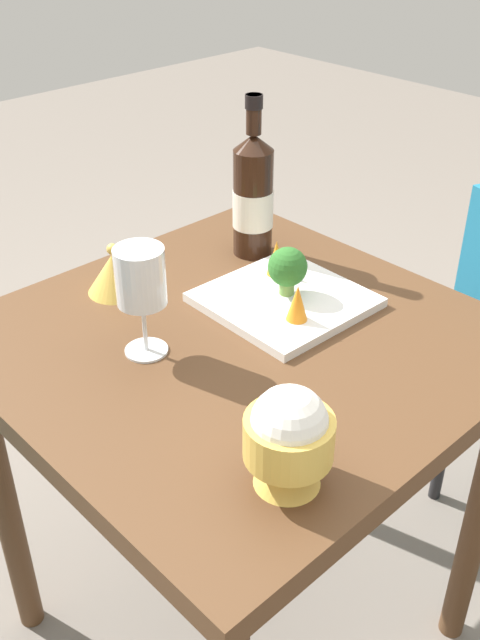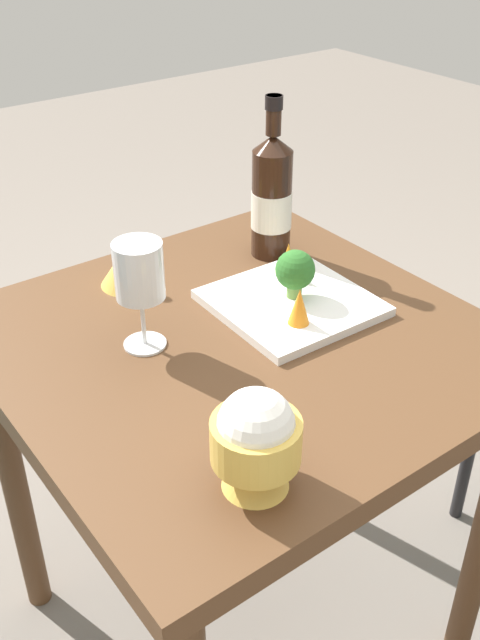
# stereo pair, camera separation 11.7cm
# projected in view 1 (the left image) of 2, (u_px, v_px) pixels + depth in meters

# --- Properties ---
(ground_plane) EXTENTS (8.00, 8.00, 0.00)m
(ground_plane) POSITION_uv_depth(u_px,v_px,m) (240.00, 623.00, 1.58)
(ground_plane) COLOR gray
(dining_table) EXTENTS (0.76, 0.76, 0.75)m
(dining_table) POSITION_uv_depth(u_px,v_px,m) (240.00, 388.00, 1.24)
(dining_table) COLOR brown
(dining_table) RESTS_ON ground_plane
(wine_bottle) EXTENTS (0.08, 0.08, 0.31)m
(wine_bottle) POSITION_uv_depth(u_px,v_px,m) (253.00, 195.00, 1.37)
(wine_bottle) COLOR black
(wine_bottle) RESTS_ON dining_table
(wine_glass) EXTENTS (0.08, 0.08, 0.18)m
(wine_glass) POSITION_uv_depth(u_px,v_px,m) (141.00, 279.00, 1.08)
(wine_glass) COLOR white
(wine_glass) RESTS_ON dining_table
(rice_bowl) EXTENTS (0.11, 0.11, 0.14)m
(rice_bowl) POSITION_uv_depth(u_px,v_px,m) (289.00, 437.00, 0.87)
(rice_bowl) COLOR gold
(rice_bowl) RESTS_ON dining_table
(rice_bowl_lid) EXTENTS (0.10, 0.10, 0.09)m
(rice_bowl_lid) POSITION_uv_depth(u_px,v_px,m) (115.00, 272.00, 1.28)
(rice_bowl_lid) COLOR gold
(rice_bowl_lid) RESTS_ON dining_table
(serving_plate) EXTENTS (0.26, 0.26, 0.02)m
(serving_plate) POSITION_uv_depth(u_px,v_px,m) (285.00, 300.00, 1.26)
(serving_plate) COLOR white
(serving_plate) RESTS_ON dining_table
(broccoli_floret) EXTENTS (0.07, 0.07, 0.09)m
(broccoli_floret) POSITION_uv_depth(u_px,v_px,m) (288.00, 268.00, 1.24)
(broccoli_floret) COLOR #729E4C
(broccoli_floret) RESTS_ON serving_plate
(carrot_garnish_left) EXTENTS (0.04, 0.04, 0.06)m
(carrot_garnish_left) POSITION_uv_depth(u_px,v_px,m) (297.00, 303.00, 1.18)
(carrot_garnish_left) COLOR orange
(carrot_garnish_left) RESTS_ON serving_plate
(carrot_garnish_right) EXTENTS (0.03, 0.03, 0.07)m
(carrot_garnish_right) POSITION_uv_depth(u_px,v_px,m) (276.00, 258.00, 1.31)
(carrot_garnish_right) COLOR orange
(carrot_garnish_right) RESTS_ON serving_plate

